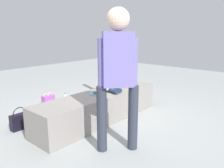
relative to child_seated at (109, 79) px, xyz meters
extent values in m
plane|color=#9DA29F|center=(-0.19, 0.03, -0.67)|extent=(12.00, 12.00, 0.00)
cube|color=gray|center=(-0.19, 0.03, -0.44)|extent=(2.31, 0.56, 0.45)
cylinder|color=#1E2E43|center=(-0.04, -0.10, -0.18)|extent=(0.12, 0.26, 0.08)
cylinder|color=#1E2E43|center=(0.07, -0.08, -0.18)|extent=(0.12, 0.26, 0.08)
cube|color=white|center=(0.00, 0.02, -0.03)|extent=(0.23, 0.17, 0.28)
sphere|color=beige|center=(0.00, 0.02, 0.19)|extent=(0.16, 0.16, 0.16)
cylinder|color=beige|center=(-0.12, 0.00, -0.04)|extent=(0.05, 0.05, 0.21)
cylinder|color=beige|center=(0.11, 0.04, -0.04)|extent=(0.05, 0.05, 0.21)
cylinder|color=#2C3240|center=(-0.58, -0.90, -0.26)|extent=(0.12, 0.12, 0.81)
cylinder|color=#2C3240|center=(-0.86, -0.65, -0.26)|extent=(0.12, 0.12, 0.81)
cube|color=#7168B4|center=(-0.72, -0.78, 0.45)|extent=(0.39, 0.38, 0.62)
sphere|color=beige|center=(-0.72, -0.78, 0.89)|extent=(0.26, 0.26, 0.26)
cylinder|color=#7168B4|center=(-0.58, -0.90, 0.39)|extent=(0.10, 0.10, 0.58)
cylinder|color=#7168B4|center=(-0.85, -0.66, 0.39)|extent=(0.10, 0.10, 0.58)
cylinder|color=#4CA5D8|center=(-0.26, 0.04, -0.21)|extent=(0.22, 0.22, 0.01)
cylinder|color=brown|center=(-0.26, 0.04, -0.18)|extent=(0.10, 0.10, 0.04)
cylinder|color=silver|center=(-0.26, 0.04, -0.15)|extent=(0.10, 0.10, 0.01)
cube|color=silver|center=(-0.20, 0.03, -0.20)|extent=(0.11, 0.04, 0.00)
cube|color=#B259BF|center=(-0.48, 1.05, -0.52)|extent=(0.22, 0.11, 0.29)
torus|color=white|center=(-0.52, 1.05, -0.38)|extent=(0.09, 0.01, 0.09)
torus|color=white|center=(-0.43, 1.05, -0.38)|extent=(0.09, 0.01, 0.09)
cylinder|color=black|center=(0.94, 0.96, -0.65)|extent=(0.36, 0.36, 0.04)
cylinder|color=black|center=(0.94, 0.96, -0.13)|extent=(0.11, 0.11, 0.99)
cylinder|color=silver|center=(0.57, 0.90, -0.59)|extent=(0.06, 0.06, 0.15)
cone|color=silver|center=(0.57, 0.90, -0.51)|extent=(0.06, 0.06, 0.03)
cylinder|color=white|center=(0.57, 0.90, -0.49)|extent=(0.03, 0.03, 0.02)
cylinder|color=silver|center=(0.07, 1.28, -0.60)|extent=(0.07, 0.07, 0.14)
cone|color=silver|center=(0.07, 1.28, -0.51)|extent=(0.07, 0.07, 0.03)
cylinder|color=#268C3F|center=(0.07, 1.28, -0.49)|extent=(0.03, 0.03, 0.01)
cylinder|color=red|center=(-0.70, 1.16, -0.62)|extent=(0.08, 0.08, 0.10)
cube|color=white|center=(0.42, 0.70, -0.61)|extent=(0.31, 0.37, 0.11)
cube|color=black|center=(-1.21, 0.69, -0.55)|extent=(0.29, 0.11, 0.23)
torus|color=black|center=(-1.21, 0.69, -0.44)|extent=(0.21, 0.01, 0.21)
camera|label=1|loc=(-2.69, -2.41, 0.77)|focal=36.47mm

